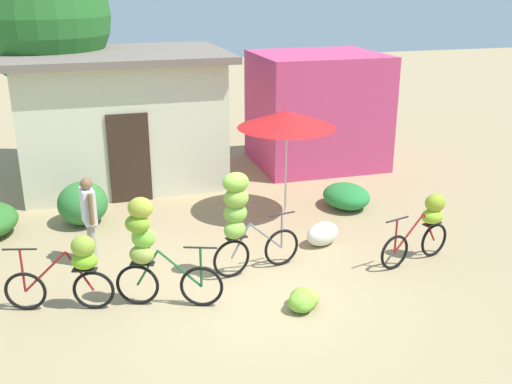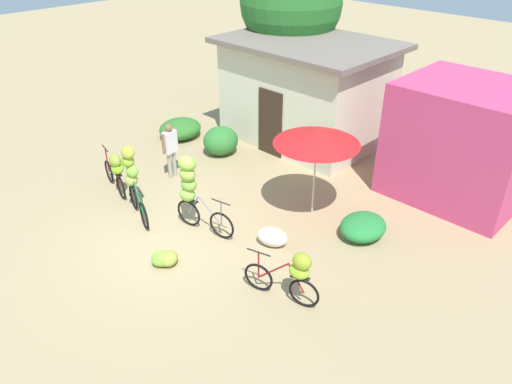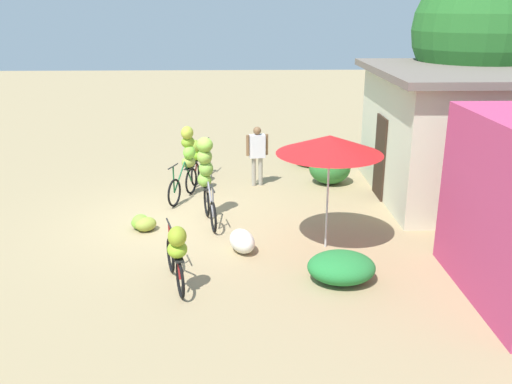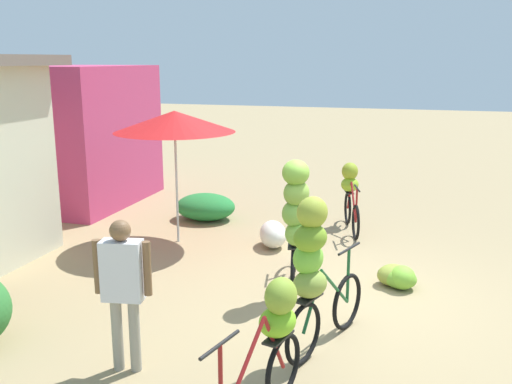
% 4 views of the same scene
% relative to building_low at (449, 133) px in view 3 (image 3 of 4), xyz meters
% --- Properties ---
extents(ground_plane, '(60.00, 60.00, 0.00)m').
position_rel_building_low_xyz_m(ground_plane, '(1.50, -6.40, -1.59)').
color(ground_plane, '#9F8961').
extents(building_low, '(5.06, 3.73, 3.13)m').
position_rel_building_low_xyz_m(building_low, '(0.00, 0.00, 0.00)').
color(building_low, beige).
rests_on(building_low, ground).
extents(tree_behind_building, '(3.32, 3.32, 5.56)m').
position_rel_building_low_xyz_m(tree_behind_building, '(-1.66, 1.09, 2.29)').
color(tree_behind_building, brown).
rests_on(tree_behind_building, ground).
extents(hedge_bush_front_left, '(1.24, 1.40, 0.61)m').
position_rel_building_low_xyz_m(hedge_bush_front_left, '(-2.92, -2.78, -1.28)').
color(hedge_bush_front_left, '#2F6C28').
rests_on(hedge_bush_front_left, ground).
extents(hedge_bush_front_right, '(1.00, 1.09, 0.87)m').
position_rel_building_low_xyz_m(hedge_bush_front_right, '(-1.07, -2.68, -1.15)').
color(hedge_bush_front_right, '#2F7431').
rests_on(hedge_bush_front_right, ground).
extents(hedge_bush_mid, '(0.98, 1.17, 0.51)m').
position_rel_building_low_xyz_m(hedge_bush_mid, '(4.46, -3.34, -1.33)').
color(hedge_bush_mid, '#257D37').
rests_on(hedge_bush_mid, ground).
extents(market_umbrella, '(2.01, 2.01, 2.25)m').
position_rel_building_low_xyz_m(market_umbrella, '(3.03, -3.39, 0.48)').
color(market_umbrella, beige).
rests_on(market_umbrella, ground).
extents(bicycle_leftmost, '(1.60, 0.52, 1.21)m').
position_rel_building_low_xyz_m(bicycle_leftmost, '(-1.23, -6.17, -0.89)').
color(bicycle_leftmost, black).
rests_on(bicycle_leftmost, ground).
extents(bicycle_near_pile, '(1.57, 0.65, 1.75)m').
position_rel_building_low_xyz_m(bicycle_near_pile, '(-0.14, -6.35, -0.59)').
color(bicycle_near_pile, black).
rests_on(bicycle_near_pile, ground).
extents(bicycle_center_loaded, '(1.61, 0.52, 1.83)m').
position_rel_building_low_xyz_m(bicycle_center_loaded, '(1.42, -5.80, -0.49)').
color(bicycle_center_loaded, black).
rests_on(bicycle_center_loaded, ground).
extents(bicycle_by_shop, '(1.54, 0.51, 1.20)m').
position_rel_building_low_xyz_m(bicycle_by_shop, '(4.70, -6.11, -0.88)').
color(bicycle_by_shop, black).
rests_on(bicycle_by_shop, ground).
extents(banana_pile_on_ground, '(0.66, 0.70, 0.32)m').
position_rel_building_low_xyz_m(banana_pile_on_ground, '(2.03, -7.13, -1.44)').
color(banana_pile_on_ground, '#8E9E38').
rests_on(banana_pile_on_ground, ground).
extents(produce_sack, '(0.81, 0.67, 0.44)m').
position_rel_building_low_xyz_m(produce_sack, '(3.21, -5.03, -1.37)').
color(produce_sack, silver).
rests_on(produce_sack, ground).
extents(person_vendor, '(0.27, 0.57, 1.57)m').
position_rel_building_low_xyz_m(person_vendor, '(-0.95, -4.61, -0.63)').
color(person_vendor, gray).
rests_on(person_vendor, ground).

